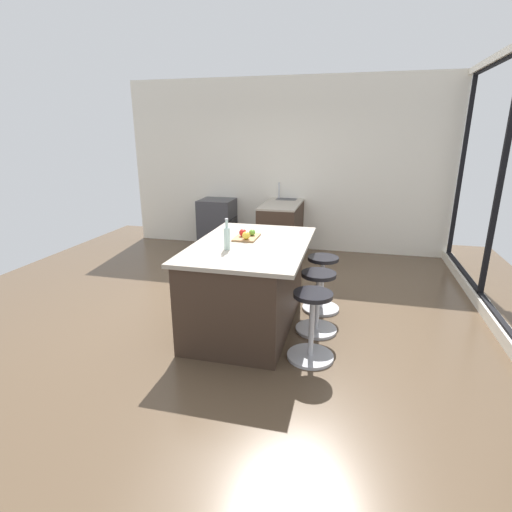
# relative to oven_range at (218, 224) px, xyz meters

# --- Properties ---
(ground_plane) EXTENTS (7.62, 7.62, 0.00)m
(ground_plane) POSITION_rel_oven_range_xyz_m (2.58, 1.14, -0.45)
(ground_plane) COLOR brown
(interior_partition_left) EXTENTS (0.12, 5.71, 2.97)m
(interior_partition_left) POSITION_rel_oven_range_xyz_m (-0.35, 1.14, 1.03)
(interior_partition_left) COLOR silver
(interior_partition_left) RESTS_ON ground_plane
(sink_cabinet) EXTENTS (1.80, 0.60, 1.21)m
(sink_cabinet) POSITION_rel_oven_range_xyz_m (-0.00, 1.25, 0.02)
(sink_cabinet) COLOR #38281E
(sink_cabinet) RESTS_ON ground_plane
(oven_range) EXTENTS (0.60, 0.61, 0.90)m
(oven_range) POSITION_rel_oven_range_xyz_m (0.00, 0.00, 0.00)
(oven_range) COLOR #38383D
(oven_range) RESTS_ON ground_plane
(kitchen_island) EXTENTS (1.77, 1.17, 0.93)m
(kitchen_island) POSITION_rel_oven_range_xyz_m (2.86, 1.34, 0.02)
(kitchen_island) COLOR #38281E
(kitchen_island) RESTS_ON ground_plane
(stool_by_window) EXTENTS (0.44, 0.44, 0.66)m
(stool_by_window) POSITION_rel_oven_range_xyz_m (2.30, 2.11, -0.14)
(stool_by_window) COLOR #B7B7BC
(stool_by_window) RESTS_ON ground_plane
(stool_middle) EXTENTS (0.44, 0.44, 0.66)m
(stool_middle) POSITION_rel_oven_range_xyz_m (2.86, 2.11, -0.14)
(stool_middle) COLOR #B7B7BC
(stool_middle) RESTS_ON ground_plane
(stool_near_camera) EXTENTS (0.44, 0.44, 0.66)m
(stool_near_camera) POSITION_rel_oven_range_xyz_m (3.41, 2.11, -0.14)
(stool_near_camera) COLOR #B7B7BC
(stool_near_camera) RESTS_ON ground_plane
(cutting_board) EXTENTS (0.36, 0.24, 0.02)m
(cutting_board) POSITION_rel_oven_range_xyz_m (2.68, 1.29, 0.49)
(cutting_board) COLOR olive
(cutting_board) RESTS_ON kitchen_island
(apple_green) EXTENTS (0.07, 0.07, 0.07)m
(apple_green) POSITION_rel_oven_range_xyz_m (2.62, 1.34, 0.54)
(apple_green) COLOR #609E2D
(apple_green) RESTS_ON cutting_board
(apple_yellow) EXTENTS (0.09, 0.09, 0.09)m
(apple_yellow) POSITION_rel_oven_range_xyz_m (2.80, 1.32, 0.55)
(apple_yellow) COLOR gold
(apple_yellow) RESTS_ON cutting_board
(apple_red) EXTENTS (0.08, 0.08, 0.08)m
(apple_red) POSITION_rel_oven_range_xyz_m (2.68, 1.25, 0.54)
(apple_red) COLOR red
(apple_red) RESTS_ON cutting_board
(water_bottle) EXTENTS (0.06, 0.06, 0.31)m
(water_bottle) POSITION_rel_oven_range_xyz_m (3.15, 1.22, 0.61)
(water_bottle) COLOR silver
(water_bottle) RESTS_ON kitchen_island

